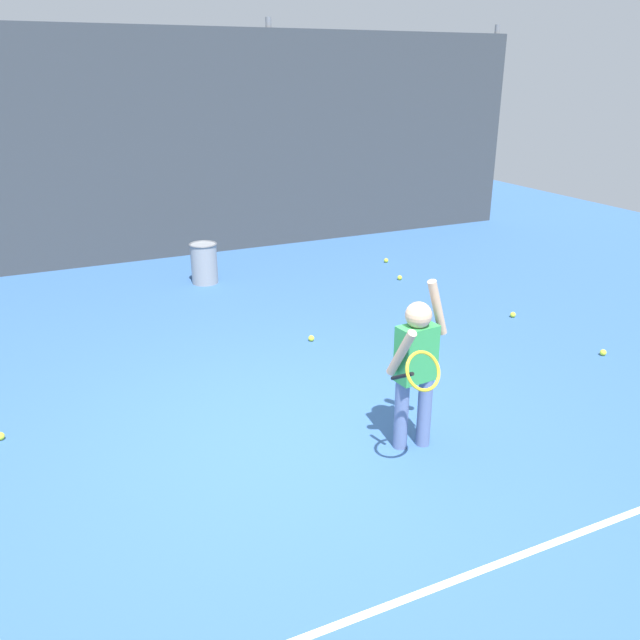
{
  "coord_description": "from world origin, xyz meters",
  "views": [
    {
      "loc": [
        -1.72,
        -4.16,
        2.8
      ],
      "look_at": [
        0.42,
        0.38,
        0.85
      ],
      "focal_mm": 36.59,
      "sensor_mm": 36.0,
      "label": 1
    }
  ],
  "objects_px": {
    "tennis_ball_1": "(0,436)",
    "tennis_ball_4": "(603,352)",
    "tennis_player": "(416,363)",
    "tennis_ball_6": "(311,338)",
    "ball_hopper": "(204,263)",
    "tennis_ball_2": "(386,260)",
    "tennis_ball_5": "(400,278)",
    "tennis_ball_3": "(435,365)",
    "tennis_ball_0": "(513,315)"
  },
  "relations": [
    {
      "from": "tennis_ball_1",
      "to": "tennis_ball_5",
      "type": "relative_size",
      "value": 1.0
    },
    {
      "from": "tennis_player",
      "to": "tennis_ball_1",
      "type": "xyz_separation_m",
      "value": [
        -2.94,
        1.5,
        -0.69
      ]
    },
    {
      "from": "tennis_ball_1",
      "to": "tennis_ball_2",
      "type": "relative_size",
      "value": 1.0
    },
    {
      "from": "ball_hopper",
      "to": "tennis_ball_3",
      "type": "bearing_deg",
      "value": -70.68
    },
    {
      "from": "tennis_ball_5",
      "to": "tennis_ball_6",
      "type": "xyz_separation_m",
      "value": [
        -2.05,
        -1.48,
        0.0
      ]
    },
    {
      "from": "tennis_ball_2",
      "to": "tennis_ball_6",
      "type": "distance_m",
      "value": 3.29
    },
    {
      "from": "tennis_ball_0",
      "to": "tennis_ball_2",
      "type": "distance_m",
      "value": 2.7
    },
    {
      "from": "tennis_player",
      "to": "tennis_ball_5",
      "type": "xyz_separation_m",
      "value": [
        2.22,
        3.76,
        -0.69
      ]
    },
    {
      "from": "tennis_ball_1",
      "to": "tennis_ball_4",
      "type": "xyz_separation_m",
      "value": [
        5.7,
        -0.86,
        0.0
      ]
    },
    {
      "from": "tennis_ball_4",
      "to": "tennis_ball_5",
      "type": "height_order",
      "value": "same"
    },
    {
      "from": "tennis_ball_2",
      "to": "tennis_ball_4",
      "type": "xyz_separation_m",
      "value": [
        0.27,
        -3.97,
        0.0
      ]
    },
    {
      "from": "tennis_ball_3",
      "to": "tennis_ball_2",
      "type": "bearing_deg",
      "value": 66.63
    },
    {
      "from": "tennis_ball_1",
      "to": "tennis_ball_3",
      "type": "height_order",
      "value": "same"
    },
    {
      "from": "tennis_ball_2",
      "to": "tennis_ball_6",
      "type": "relative_size",
      "value": 1.0
    },
    {
      "from": "tennis_ball_3",
      "to": "tennis_ball_6",
      "type": "relative_size",
      "value": 1.0
    },
    {
      "from": "tennis_ball_6",
      "to": "tennis_ball_5",
      "type": "bearing_deg",
      "value": 35.87
    },
    {
      "from": "tennis_ball_4",
      "to": "tennis_ball_3",
      "type": "bearing_deg",
      "value": 164.76
    },
    {
      "from": "tennis_ball_0",
      "to": "tennis_ball_5",
      "type": "distance_m",
      "value": 1.9
    },
    {
      "from": "tennis_ball_2",
      "to": "tennis_ball_5",
      "type": "distance_m",
      "value": 0.89
    },
    {
      "from": "tennis_ball_3",
      "to": "tennis_ball_4",
      "type": "xyz_separation_m",
      "value": [
        1.77,
        -0.48,
        0.0
      ]
    },
    {
      "from": "tennis_ball_1",
      "to": "tennis_player",
      "type": "bearing_deg",
      "value": -26.98
    },
    {
      "from": "tennis_ball_0",
      "to": "tennis_ball_4",
      "type": "height_order",
      "value": "same"
    },
    {
      "from": "ball_hopper",
      "to": "tennis_player",
      "type": "bearing_deg",
      "value": -86.4
    },
    {
      "from": "tennis_player",
      "to": "tennis_ball_3",
      "type": "bearing_deg",
      "value": 42.79
    },
    {
      "from": "ball_hopper",
      "to": "tennis_ball_3",
      "type": "relative_size",
      "value": 8.52
    },
    {
      "from": "tennis_ball_4",
      "to": "tennis_ball_0",
      "type": "bearing_deg",
      "value": 94.32
    },
    {
      "from": "tennis_ball_1",
      "to": "tennis_ball_6",
      "type": "xyz_separation_m",
      "value": [
        3.11,
        0.79,
        0.0
      ]
    },
    {
      "from": "tennis_ball_1",
      "to": "tennis_ball_2",
      "type": "xyz_separation_m",
      "value": [
        5.44,
        3.11,
        0.0
      ]
    },
    {
      "from": "tennis_player",
      "to": "tennis_ball_5",
      "type": "distance_m",
      "value": 4.42
    },
    {
      "from": "tennis_ball_0",
      "to": "tennis_ball_1",
      "type": "distance_m",
      "value": 5.62
    },
    {
      "from": "tennis_ball_0",
      "to": "tennis_ball_3",
      "type": "distance_m",
      "value": 1.85
    },
    {
      "from": "tennis_player",
      "to": "tennis_ball_4",
      "type": "height_order",
      "value": "tennis_player"
    },
    {
      "from": "tennis_ball_5",
      "to": "tennis_ball_2",
      "type": "bearing_deg",
      "value": 71.79
    },
    {
      "from": "tennis_player",
      "to": "tennis_ball_6",
      "type": "relative_size",
      "value": 20.46
    },
    {
      "from": "tennis_ball_1",
      "to": "tennis_ball_6",
      "type": "bearing_deg",
      "value": 14.19
    },
    {
      "from": "tennis_ball_0",
      "to": "tennis_ball_3",
      "type": "relative_size",
      "value": 1.0
    },
    {
      "from": "tennis_ball_3",
      "to": "tennis_ball_5",
      "type": "distance_m",
      "value": 2.91
    },
    {
      "from": "tennis_ball_1",
      "to": "tennis_ball_5",
      "type": "xyz_separation_m",
      "value": [
        5.16,
        2.27,
        0.0
      ]
    },
    {
      "from": "ball_hopper",
      "to": "tennis_ball_2",
      "type": "distance_m",
      "value": 2.82
    },
    {
      "from": "tennis_ball_0",
      "to": "tennis_ball_4",
      "type": "distance_m",
      "value": 1.28
    },
    {
      "from": "tennis_player",
      "to": "ball_hopper",
      "type": "distance_m",
      "value": 4.84
    },
    {
      "from": "tennis_player",
      "to": "tennis_ball_0",
      "type": "height_order",
      "value": "tennis_player"
    },
    {
      "from": "ball_hopper",
      "to": "tennis_ball_5",
      "type": "distance_m",
      "value": 2.74
    },
    {
      "from": "tennis_ball_1",
      "to": "tennis_ball_2",
      "type": "height_order",
      "value": "same"
    },
    {
      "from": "tennis_player",
      "to": "tennis_ball_2",
      "type": "relative_size",
      "value": 20.46
    },
    {
      "from": "tennis_ball_2",
      "to": "tennis_ball_6",
      "type": "bearing_deg",
      "value": -135.0
    },
    {
      "from": "tennis_player",
      "to": "tennis_ball_5",
      "type": "height_order",
      "value": "tennis_player"
    },
    {
      "from": "tennis_ball_2",
      "to": "tennis_ball_5",
      "type": "xyz_separation_m",
      "value": [
        -0.28,
        -0.85,
        0.0
      ]
    },
    {
      "from": "tennis_player",
      "to": "ball_hopper",
      "type": "bearing_deg",
      "value": 87.83
    },
    {
      "from": "ball_hopper",
      "to": "tennis_ball_2",
      "type": "height_order",
      "value": "ball_hopper"
    }
  ]
}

